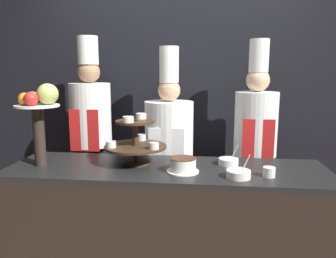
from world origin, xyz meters
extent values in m
cube|color=black|center=(0.00, 1.31, 1.40)|extent=(10.00, 0.06, 2.80)
cube|color=black|center=(0.00, 0.32, 0.44)|extent=(2.19, 0.64, 0.88)
cube|color=black|center=(0.00, 0.32, 0.90)|extent=(2.19, 0.64, 0.03)
cylinder|color=#3D2819|center=(-0.23, 0.38, 0.93)|extent=(0.20, 0.20, 0.02)
cylinder|color=#3D2819|center=(-0.23, 0.38, 1.07)|extent=(0.04, 0.04, 0.31)
cylinder|color=#3D2819|center=(-0.23, 0.38, 1.04)|extent=(0.44, 0.44, 0.02)
cylinder|color=#3D2819|center=(-0.23, 0.38, 1.22)|extent=(0.27, 0.27, 0.02)
cylinder|color=silver|center=(-0.38, 0.30, 1.08)|extent=(0.07, 0.07, 0.04)
cylinder|color=beige|center=(-0.38, 0.30, 1.07)|extent=(0.06, 0.06, 0.03)
cylinder|color=silver|center=(-0.08, 0.29, 1.08)|extent=(0.07, 0.07, 0.04)
cylinder|color=red|center=(-0.08, 0.29, 1.07)|extent=(0.06, 0.06, 0.03)
cylinder|color=silver|center=(-0.22, 0.56, 1.08)|extent=(0.07, 0.07, 0.04)
cylinder|color=green|center=(-0.22, 0.56, 1.07)|extent=(0.06, 0.06, 0.03)
cylinder|color=white|center=(-0.25, 0.30, 1.25)|extent=(0.07, 0.07, 0.04)
cylinder|color=white|center=(-0.20, 0.47, 1.25)|extent=(0.07, 0.07, 0.04)
cylinder|color=#2D231E|center=(-0.88, 0.27, 1.12)|extent=(0.08, 0.08, 0.41)
cylinder|color=white|center=(-0.88, 0.27, 1.34)|extent=(0.30, 0.30, 0.01)
sphere|color=#ADC160|center=(-0.81, 0.29, 1.42)|extent=(0.14, 0.14, 0.14)
sphere|color=orange|center=(-0.85, 0.34, 1.39)|extent=(0.09, 0.09, 0.09)
sphere|color=#84B742|center=(-0.94, 0.32, 1.39)|extent=(0.09, 0.09, 0.09)
sphere|color=orange|center=(-0.94, 0.23, 1.39)|extent=(0.08, 0.08, 0.08)
sphere|color=red|center=(-0.88, 0.20, 1.39)|extent=(0.09, 0.09, 0.09)
cylinder|color=white|center=(0.12, 0.23, 0.92)|extent=(0.21, 0.21, 0.01)
cylinder|color=white|center=(0.12, 0.23, 0.97)|extent=(0.17, 0.17, 0.08)
cylinder|color=#472819|center=(0.12, 0.23, 1.01)|extent=(0.17, 0.17, 0.01)
cylinder|color=white|center=(0.66, 0.19, 0.95)|extent=(0.08, 0.08, 0.06)
cylinder|color=white|center=(0.47, 0.15, 0.94)|extent=(0.15, 0.15, 0.05)
cylinder|color=#BCBCC1|center=(0.51, 0.15, 1.01)|extent=(0.05, 0.01, 0.11)
cylinder|color=white|center=(0.43, 0.43, 0.94)|extent=(0.14, 0.14, 0.05)
cylinder|color=#BCBCC1|center=(0.47, 0.43, 1.01)|extent=(0.05, 0.01, 0.11)
cube|color=black|center=(-0.74, 0.92, 0.46)|extent=(0.27, 0.15, 0.92)
cylinder|color=silver|center=(-0.74, 0.92, 1.19)|extent=(0.36, 0.36, 0.55)
cube|color=red|center=(-0.74, 0.75, 1.08)|extent=(0.25, 0.01, 0.35)
sphere|color=#A37556|center=(-0.74, 0.92, 1.56)|extent=(0.19, 0.19, 0.19)
cylinder|color=white|center=(-0.74, 0.92, 1.74)|extent=(0.17, 0.17, 0.24)
cube|color=#28282D|center=(-0.05, 0.92, 0.40)|extent=(0.31, 0.17, 0.80)
cylinder|color=white|center=(-0.05, 0.92, 1.06)|extent=(0.41, 0.41, 0.51)
cube|color=white|center=(-0.05, 0.72, 0.96)|extent=(0.29, 0.01, 0.33)
sphere|color=tan|center=(-0.05, 0.92, 1.41)|extent=(0.19, 0.19, 0.19)
cylinder|color=white|center=(-0.05, 0.92, 1.62)|extent=(0.16, 0.16, 0.30)
cube|color=black|center=(0.68, 0.92, 0.44)|extent=(0.26, 0.15, 0.87)
cylinder|color=white|center=(0.68, 0.92, 1.14)|extent=(0.35, 0.35, 0.53)
cube|color=red|center=(0.68, 0.75, 1.03)|extent=(0.25, 0.01, 0.34)
sphere|color=#DBB28E|center=(0.68, 0.92, 1.50)|extent=(0.19, 0.19, 0.19)
cylinder|color=white|center=(0.68, 0.92, 1.69)|extent=(0.16, 0.16, 0.26)
camera|label=1|loc=(0.26, -1.83, 1.57)|focal=35.00mm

